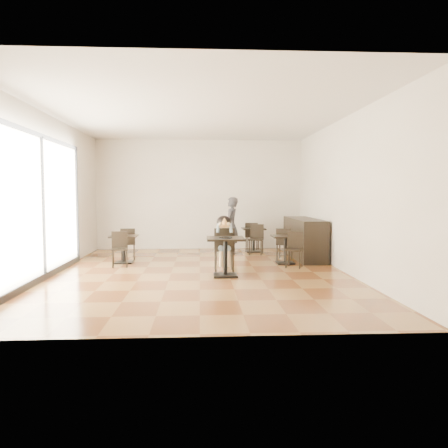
{
  "coord_description": "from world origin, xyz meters",
  "views": [
    {
      "loc": [
        0.01,
        -8.87,
        1.63
      ],
      "look_at": [
        0.51,
        0.12,
        1.0
      ],
      "focal_mm": 35.0,
      "sensor_mm": 36.0,
      "label": 1
    }
  ],
  "objects": [
    {
      "name": "chair_back_b",
      "position": [
        1.51,
        2.65,
        0.4
      ],
      "size": [
        0.44,
        0.44,
        0.8
      ],
      "primitive_type": null,
      "rotation": [
        0.0,
        0.0,
        -0.27
      ],
      "color": "black",
      "rests_on": "floor"
    },
    {
      "name": "cafe_table_left",
      "position": [
        -1.78,
        1.41,
        0.33
      ],
      "size": [
        0.71,
        0.71,
        0.65
      ],
      "primitive_type": null,
      "rotation": [
        0.0,
        0.0,
        0.16
      ],
      "color": "black",
      "rests_on": "floor"
    },
    {
      "name": "chair_mid_a",
      "position": [
        2.08,
        1.67,
        0.39
      ],
      "size": [
        0.46,
        0.46,
        0.79
      ],
      "primitive_type": null,
      "rotation": [
        0.0,
        0.0,
        2.74
      ],
      "color": "black",
      "rests_on": "floor"
    },
    {
      "name": "adult_patron",
      "position": [
        0.86,
        2.9,
        0.77
      ],
      "size": [
        0.5,
        0.64,
        1.53
      ],
      "primitive_type": "imported",
      "rotation": [
        0.0,
        0.0,
        -1.84
      ],
      "color": "#39383D",
      "rests_on": "floor"
    },
    {
      "name": "pizza_slice",
      "position": [
        0.51,
        -0.02,
        1.01
      ],
      "size": [
        0.27,
        0.21,
        0.06
      ],
      "primitive_type": null,
      "color": "#D6C76E",
      "rests_on": "child"
    },
    {
      "name": "wall_right",
      "position": [
        3.0,
        0.0,
        1.6
      ],
      "size": [
        0.01,
        8.0,
        3.2
      ],
      "primitive_type": "cube",
      "color": "silver",
      "rests_on": "floor"
    },
    {
      "name": "wall_left",
      "position": [
        -3.0,
        0.0,
        1.6
      ],
      "size": [
        0.01,
        8.0,
        3.2
      ],
      "primitive_type": "cube",
      "color": "silver",
      "rests_on": "floor"
    },
    {
      "name": "chair_back_a",
      "position": [
        1.51,
        3.5,
        0.4
      ],
      "size": [
        0.44,
        0.44,
        0.8
      ],
      "primitive_type": null,
      "rotation": [
        0.0,
        0.0,
        2.87
      ],
      "color": "black",
      "rests_on": "floor"
    },
    {
      "name": "ceiling",
      "position": [
        0.0,
        0.0,
        3.2
      ],
      "size": [
        6.0,
        8.0,
        0.01
      ],
      "primitive_type": "cube",
      "color": "silver",
      "rests_on": "floor"
    },
    {
      "name": "chair_left_a",
      "position": [
        -1.78,
        1.96,
        0.39
      ],
      "size": [
        0.4,
        0.4,
        0.78
      ],
      "primitive_type": null,
      "rotation": [
        0.0,
        0.0,
        3.3
      ],
      "color": "black",
      "rests_on": "floor"
    },
    {
      "name": "wall_front",
      "position": [
        0.0,
        -4.0,
        1.6
      ],
      "size": [
        6.0,
        0.01,
        3.2
      ],
      "primitive_type": "cube",
      "color": "silver",
      "rests_on": "floor"
    },
    {
      "name": "wall_back",
      "position": [
        0.0,
        4.0,
        1.6
      ],
      "size": [
        6.0,
        0.01,
        3.2
      ],
      "primitive_type": "cube",
      "color": "silver",
      "rests_on": "floor"
    },
    {
      "name": "floor",
      "position": [
        0.0,
        0.0,
        0.0
      ],
      "size": [
        6.0,
        8.0,
        0.01
      ],
      "primitive_type": "cube",
      "color": "brown",
      "rests_on": "ground"
    },
    {
      "name": "storefront_window",
      "position": [
        -2.97,
        -0.5,
        1.4
      ],
      "size": [
        0.04,
        4.5,
        2.6
      ],
      "primitive_type": "cube",
      "color": "white",
      "rests_on": "floor"
    },
    {
      "name": "service_counter",
      "position": [
        2.65,
        2.0,
        0.5
      ],
      "size": [
        0.6,
        2.4,
        1.0
      ],
      "primitive_type": "cube",
      "color": "black",
      "rests_on": "floor"
    },
    {
      "name": "cafe_table_back",
      "position": [
        1.51,
        3.2,
        0.33
      ],
      "size": [
        0.78,
        0.78,
        0.67
      ],
      "primitive_type": null,
      "rotation": [
        0.0,
        0.0,
        -0.27
      ],
      "color": "black",
      "rests_on": "floor"
    },
    {
      "name": "chair_left_b",
      "position": [
        -1.78,
        0.86,
        0.39
      ],
      "size": [
        0.4,
        0.4,
        0.78
      ],
      "primitive_type": null,
      "rotation": [
        0.0,
        0.0,
        0.16
      ],
      "color": "black",
      "rests_on": "floor"
    },
    {
      "name": "cafe_table_mid",
      "position": [
        1.99,
        1.12,
        0.33
      ],
      "size": [
        0.81,
        0.81,
        0.65
      ],
      "primitive_type": null,
      "rotation": [
        0.0,
        0.0,
        -0.4
      ],
      "color": "black",
      "rests_on": "floor"
    },
    {
      "name": "child",
      "position": [
        0.51,
        0.17,
        0.58
      ],
      "size": [
        0.41,
        0.58,
        1.16
      ],
      "primitive_type": null,
      "color": "gray",
      "rests_on": "child_chair"
    },
    {
      "name": "child_table",
      "position": [
        0.51,
        -0.38,
        0.38
      ],
      "size": [
        0.73,
        0.73,
        0.77
      ],
      "primitive_type": null,
      "color": "black",
      "rests_on": "floor"
    },
    {
      "name": "child_chair",
      "position": [
        0.51,
        0.17,
        0.46
      ],
      "size": [
        0.41,
        0.41,
        0.92
      ],
      "primitive_type": null,
      "rotation": [
        0.0,
        0.0,
        3.14
      ],
      "color": "black",
      "rests_on": "floor"
    },
    {
      "name": "plate",
      "position": [
        0.51,
        -0.48,
        0.78
      ],
      "size": [
        0.26,
        0.26,
        0.02
      ],
      "primitive_type": "cylinder",
      "color": "black",
      "rests_on": "child_table"
    },
    {
      "name": "chair_mid_b",
      "position": [
        2.08,
        0.57,
        0.39
      ],
      "size": [
        0.46,
        0.46,
        0.79
      ],
      "primitive_type": null,
      "rotation": [
        0.0,
        0.0,
        -0.4
      ],
      "color": "black",
      "rests_on": "floor"
    }
  ]
}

